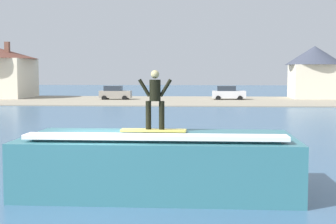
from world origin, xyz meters
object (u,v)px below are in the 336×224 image
(car_far_shore, at_px, (228,93))
(house_gabled_white, at_px, (314,70))
(surfboard, at_px, (154,130))
(wave_crest, at_px, (159,162))
(car_near_shore, at_px, (115,93))
(surfer, at_px, (155,96))

(car_far_shore, bearing_deg, house_gabled_white, 19.49)
(surfboard, distance_m, house_gabled_white, 56.86)
(wave_crest, bearing_deg, car_far_shore, 84.82)
(car_near_shore, relative_size, house_gabled_white, 0.52)
(wave_crest, xyz_separation_m, surfboard, (-0.11, -0.49, 1.01))
(car_near_shore, bearing_deg, car_far_shore, 2.64)
(car_far_shore, bearing_deg, wave_crest, -95.18)
(surfer, distance_m, house_gabled_white, 56.82)
(surfer, height_order, house_gabled_white, house_gabled_white)
(car_near_shore, height_order, car_far_shore, same)
(wave_crest, height_order, house_gabled_white, house_gabled_white)
(surfer, relative_size, car_near_shore, 0.42)
(surfer, bearing_deg, house_gabled_white, 73.42)
(car_near_shore, distance_m, house_gabled_white, 26.72)
(surfboard, xyz_separation_m, car_near_shore, (-9.86, 49.66, -0.93))
(car_near_shore, bearing_deg, surfer, -78.73)
(surfboard, distance_m, car_far_shore, 50.55)
(wave_crest, height_order, surfer, surfer)
(surfer, relative_size, car_far_shore, 0.40)
(surfboard, relative_size, car_near_shore, 0.47)
(surfboard, height_order, house_gabled_white, house_gabled_white)
(surfboard, xyz_separation_m, house_gabled_white, (16.26, 54.45, 2.07))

